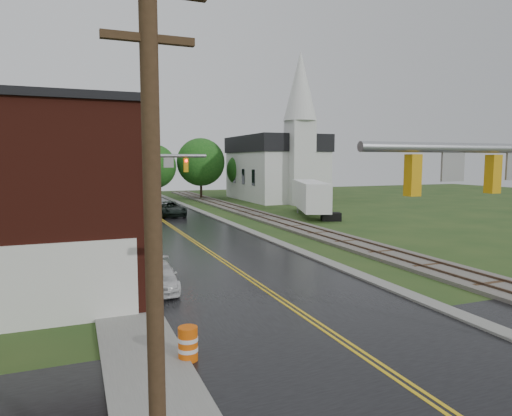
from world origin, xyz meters
TOP-DOWN VIEW (x-y plane):
  - main_road at (0.00, 30.00)m, footprint 10.00×90.00m
  - cross_road at (0.00, 2.00)m, footprint 60.00×9.00m
  - curb_right at (5.40, 35.00)m, footprint 0.80×70.00m
  - sidewalk_left at (-6.20, 25.00)m, footprint 2.40×50.00m
  - yellow_house at (-11.00, 26.00)m, footprint 8.00×7.00m
  - darkred_building at (-10.00, 35.00)m, footprint 7.00×6.00m
  - church at (20.00, 53.74)m, footprint 10.40×18.40m
  - railroad at (10.00, 35.00)m, footprint 3.20×80.00m
  - traffic_signal_near at (3.47, 2.00)m, footprint 7.34×0.30m
  - traffic_signal_far at (-3.47, 27.00)m, footprint 7.34×0.43m
  - utility_pole_a at (-6.80, 0.00)m, footprint 1.80×0.28m
  - utility_pole_b at (-6.80, 22.00)m, footprint 1.80×0.28m
  - utility_pole_c at (-6.80, 44.00)m, footprint 1.80×0.28m
  - tree_left_c at (-13.85, 39.90)m, footprint 6.00×6.00m
  - tree_left_e at (-8.85, 45.90)m, footprint 6.40×6.40m
  - suv_dark at (1.36, 40.23)m, footprint 2.80×5.61m
  - pickup_white at (-4.53, 13.34)m, footprint 1.96×4.17m
  - semi_trailer at (15.19, 35.11)m, footprint 6.19×11.55m
  - construction_barrel at (-5.00, 5.51)m, footprint 0.67×0.67m

SIDE VIEW (x-z plane):
  - main_road at x=0.00m, z-range -0.01..0.01m
  - cross_road at x=0.00m, z-range -0.01..0.01m
  - curb_right at x=5.40m, z-range -0.06..0.06m
  - sidewalk_left at x=-6.20m, z-range -0.06..0.06m
  - railroad at x=10.00m, z-range -0.04..0.26m
  - construction_barrel at x=-5.00m, z-range 0.00..1.02m
  - pickup_white at x=-4.53m, z-range 0.00..1.18m
  - suv_dark at x=1.36m, z-range 0.00..1.53m
  - semi_trailer at x=15.19m, z-range 0.36..4.01m
  - darkred_building at x=-10.00m, z-range 0.00..4.40m
  - yellow_house at x=-11.00m, z-range 0.00..6.40m
  - tree_left_c at x=-13.85m, z-range 0.69..8.34m
  - utility_pole_a at x=-6.80m, z-range 0.22..9.22m
  - utility_pole_b at x=-6.80m, z-range 0.22..9.22m
  - utility_pole_c at x=-6.80m, z-range 0.22..9.22m
  - tree_left_e at x=-8.85m, z-range 0.73..8.89m
  - traffic_signal_near at x=3.47m, z-range 1.37..8.57m
  - traffic_signal_far at x=-3.47m, z-range 1.37..8.57m
  - church at x=20.00m, z-range -4.17..15.83m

